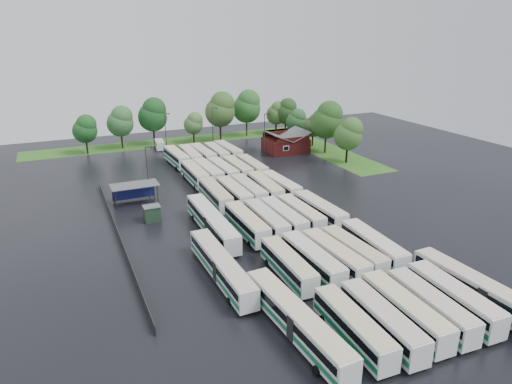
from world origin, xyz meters
name	(u,v)px	position (x,y,z in m)	size (l,w,h in m)	color
ground	(276,234)	(0.00, 0.00, 0.00)	(160.00, 160.00, 0.00)	black
brick_building	(286,144)	(24.00, 42.77, 1.87)	(10.07, 8.60, 5.39)	maroon
wash_shed	(134,187)	(-17.20, 22.02, 2.99)	(8.20, 4.20, 3.58)	#2D2D30
utility_hut	(152,213)	(-16.20, 12.60, 1.32)	(2.70, 2.20, 2.62)	#193020
grass_strip_north	(178,141)	(2.00, 64.80, 0.01)	(80.00, 10.00, 0.01)	#2F651B
grass_strip_east	(319,147)	(34.00, 42.80, 0.01)	(10.00, 50.00, 0.01)	#2F651B
west_fence	(119,235)	(-22.20, 8.00, 0.60)	(0.10, 50.00, 1.20)	#2D2D30
bus_r0c0	(353,327)	(-4.44, -25.88, 1.79)	(2.92, 11.79, 3.26)	silver
bus_r0c1	(382,320)	(-1.26, -26.28, 1.84)	(3.14, 12.14, 3.35)	silver
bus_r0c2	(404,311)	(1.94, -25.95, 1.88)	(3.06, 12.34, 3.41)	silver
bus_r0c3	(430,306)	(5.12, -26.31, 1.82)	(3.10, 12.00, 3.31)	silver
bus_r0c4	(453,298)	(8.41, -26.29, 1.88)	(3.09, 12.39, 3.42)	silver
bus_r1c0	(288,265)	(-4.46, -12.21, 1.78)	(2.75, 11.71, 3.24)	silver
bus_r1c1	(312,260)	(-1.11, -12.41, 1.86)	(2.79, 12.20, 3.38)	silver
bus_r1c2	(334,256)	(2.00, -12.74, 1.85)	(3.10, 12.18, 3.36)	silver
bus_r1c3	(353,252)	(5.02, -12.54, 1.79)	(2.96, 11.78, 3.25)	silver
bus_r1c4	(373,246)	(8.38, -12.45, 1.89)	(3.16, 12.46, 3.44)	silver
bus_r2c0	(247,224)	(-4.30, 1.40, 1.87)	(2.61, 12.22, 3.40)	silver
bus_r2c1	(266,220)	(-1.09, 1.37, 1.84)	(2.68, 12.03, 3.34)	silver
bus_r2c2	(283,217)	(1.87, 1.37, 1.83)	(2.67, 11.98, 3.33)	silver
bus_r2c3	(300,214)	(5.05, 1.55, 1.80)	(2.65, 11.76, 3.26)	silver
bus_r2c4	(319,211)	(8.43, 1.33, 1.88)	(2.98, 12.38, 3.43)	silver
bus_r3c0	(215,195)	(-4.46, 15.14, 1.88)	(2.91, 12.32, 3.41)	silver
bus_r3c1	(234,193)	(-1.11, 14.63, 1.85)	(2.59, 12.09, 3.36)	silver
bus_r3c2	(248,190)	(1.85, 15.10, 1.83)	(2.61, 11.97, 3.33)	silver
bus_r3c3	(265,188)	(5.15, 15.02, 1.88)	(3.15, 12.36, 3.41)	silver
bus_r3c4	(280,186)	(8.24, 14.85, 1.82)	(3.00, 11.97, 3.31)	silver
bus_r4c0	(195,174)	(-4.24, 28.24, 1.85)	(2.61, 12.11, 3.37)	silver
bus_r4c1	(208,172)	(-1.39, 28.44, 1.89)	(2.93, 12.39, 3.43)	silver
bus_r4c2	(223,171)	(1.81, 28.33, 1.83)	(2.93, 12.02, 3.33)	silver
bus_r4c3	(237,169)	(5.04, 28.45, 1.82)	(2.64, 11.92, 3.31)	silver
bus_r4c4	(252,167)	(8.30, 28.10, 1.80)	(2.56, 11.78, 3.28)	silver
bus_r5c0	(177,157)	(-4.31, 42.07, 1.87)	(3.12, 12.32, 3.40)	silver
bus_r5c1	(190,156)	(-1.12, 41.93, 1.85)	(2.89, 12.13, 3.36)	silver
bus_r5c2	(203,155)	(1.83, 41.75, 1.87)	(2.95, 12.31, 3.41)	silver
bus_r5c3	(217,153)	(5.29, 41.97, 1.80)	(2.53, 11.76, 3.27)	silver
bus_r5c4	(228,151)	(8.28, 42.33, 1.85)	(3.06, 12.19, 3.37)	silver
artic_bus_west_a	(296,320)	(-9.11, -22.73, 1.82)	(3.34, 17.77, 3.28)	silver
artic_bus_west_b	(212,222)	(-8.93, 3.97, 1.90)	(2.80, 18.48, 3.42)	silver
artic_bus_west_c	(221,266)	(-12.21, -9.20, 1.80)	(2.70, 17.50, 3.24)	silver
artic_bus_east	(482,293)	(12.21, -26.82, 1.86)	(3.44, 18.16, 3.35)	silver
minibus	(159,144)	(-4.56, 58.22, 1.28)	(2.51, 5.47, 2.31)	white
tree_north_0	(85,129)	(-21.80, 61.09, 6.32)	(5.94, 5.94, 9.83)	black
tree_north_1	(121,121)	(-13.01, 62.90, 7.17)	(6.73, 6.73, 11.14)	black
tree_north_2	(153,114)	(-4.49, 63.72, 8.10)	(7.60, 7.60, 12.59)	black
tree_north_3	(194,123)	(5.69, 61.11, 5.43)	(5.10, 5.10, 8.45)	black
tree_north_4	(221,109)	(13.34, 60.75, 8.69)	(8.15, 8.15, 13.50)	black
tree_north_5	(247,106)	(22.25, 63.27, 8.53)	(8.00, 8.00, 13.25)	#392818
tree_north_6	(286,111)	(33.51, 60.68, 6.79)	(6.38, 6.38, 10.56)	black
tree_east_0	(349,134)	(32.47, 28.02, 6.86)	(6.44, 6.44, 10.66)	black
tree_east_1	(328,120)	(32.69, 37.57, 8.37)	(7.86, 7.86, 13.01)	#302114
tree_east_2	(314,125)	(33.49, 45.05, 5.50)	(5.19, 5.16, 8.55)	black
tree_east_3	(297,120)	(31.87, 51.59, 5.82)	(5.46, 5.46, 9.05)	black
tree_east_4	(277,113)	(31.28, 62.31, 6.15)	(5.80, 5.78, 9.57)	black
lamp_post_ne	(265,132)	(17.10, 40.41, 6.13)	(1.63, 0.32, 10.56)	#2D2D30
lamp_post_nw	(148,169)	(-14.31, 23.48, 5.63)	(1.49, 0.29, 9.70)	#2D2D30
lamp_post_back_w	(166,129)	(-3.08, 56.21, 5.51)	(1.46, 0.28, 9.50)	#2D2D30
lamp_post_back_e	(213,125)	(8.63, 53.73, 6.10)	(1.62, 0.31, 10.50)	#2D2D30
puddle_0	(335,318)	(-3.81, -21.87, 0.00)	(4.90, 4.90, 0.01)	black
puddle_1	(426,282)	(10.60, -20.31, 0.00)	(4.52, 4.52, 0.01)	black
puddle_2	(236,230)	(-5.01, 3.81, 0.00)	(4.96, 4.96, 0.01)	black
puddle_3	(300,232)	(3.58, -1.07, 0.00)	(3.07, 3.07, 0.01)	black
puddle_4	(450,264)	(16.89, -17.96, 0.00)	(2.79, 2.79, 0.01)	black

